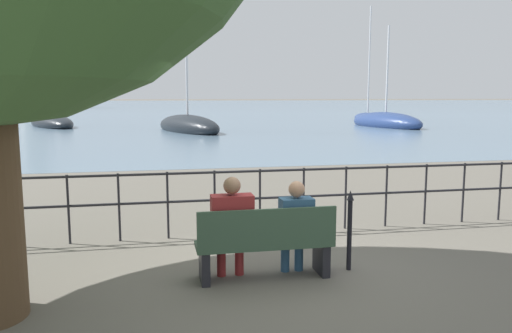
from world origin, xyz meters
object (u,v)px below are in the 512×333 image
object	(u,v)px
seated_person_right	(295,223)
sailboat_0	(188,126)
sailboat_3	(368,117)
seated_person_left	(232,224)
sailboat_1	(386,122)
harbor_lighthouse	(31,65)
park_bench	(265,245)
sailboat_2	(51,123)
closed_umbrella	(350,226)

from	to	relation	value
seated_person_right	sailboat_0	bearing A→B (deg)	88.96
sailboat_0	sailboat_3	bearing A→B (deg)	17.17
seated_person_right	seated_person_left	bearing A→B (deg)	-179.56
sailboat_1	harbor_lighthouse	xyz separation A→B (m)	(-40.82, 75.79, 8.38)
park_bench	sailboat_2	distance (m)	35.17
seated_person_left	harbor_lighthouse	distance (m)	107.43
harbor_lighthouse	sailboat_2	bearing A→B (deg)	-76.73
seated_person_right	sailboat_0	world-z (taller)	sailboat_0
sailboat_1	sailboat_3	bearing A→B (deg)	63.93
seated_person_left	sailboat_2	distance (m)	35.01
seated_person_left	sailboat_3	bearing A→B (deg)	63.74
park_bench	sailboat_1	size ratio (longest dim) A/B	0.20
closed_umbrella	sailboat_2	world-z (taller)	sailboat_2
seated_person_left	sailboat_1	distance (m)	32.56
seated_person_left	closed_umbrella	distance (m)	1.52
park_bench	seated_person_right	xyz separation A→B (m)	(0.40, 0.08, 0.22)
seated_person_right	sailboat_2	distance (m)	35.20
seated_person_right	sailboat_1	world-z (taller)	sailboat_1
closed_umbrella	sailboat_3	distance (m)	42.69
seated_person_left	sailboat_0	world-z (taller)	sailboat_0
seated_person_left	sailboat_3	world-z (taller)	sailboat_3
closed_umbrella	seated_person_left	bearing A→B (deg)	-178.66
sailboat_0	sailboat_1	world-z (taller)	sailboat_0
harbor_lighthouse	closed_umbrella	bearing A→B (deg)	-75.76
sailboat_0	sailboat_2	xyz separation A→B (m)	(-9.64, 7.52, -0.07)
sailboat_0	harbor_lighthouse	distance (m)	82.44
closed_umbrella	sailboat_0	bearing A→B (deg)	90.52
park_bench	seated_person_left	bearing A→B (deg)	169.67
sailboat_3	harbor_lighthouse	size ratio (longest dim) A/B	0.58
closed_umbrella	harbor_lighthouse	size ratio (longest dim) A/B	0.06
closed_umbrella	sailboat_3	size ratio (longest dim) A/B	0.10
park_bench	seated_person_left	distance (m)	0.48
seated_person_left	seated_person_right	world-z (taller)	seated_person_left
sailboat_0	sailboat_3	distance (m)	21.80
seated_person_right	sailboat_1	distance (m)	32.17
sailboat_2	harbor_lighthouse	world-z (taller)	harbor_lighthouse
park_bench	seated_person_left	size ratio (longest dim) A/B	1.32
seated_person_left	closed_umbrella	size ratio (longest dim) A/B	1.22
seated_person_right	sailboat_2	bearing A→B (deg)	105.08
seated_person_right	sailboat_3	xyz separation A→B (m)	(18.39, 38.89, -0.36)
closed_umbrella	sailboat_3	world-z (taller)	sailboat_3
sailboat_0	sailboat_2	bearing A→B (deg)	124.45
sailboat_2	seated_person_left	bearing A→B (deg)	-98.95
seated_person_left	sailboat_2	size ratio (longest dim) A/B	0.14
park_bench	sailboat_3	distance (m)	43.26
park_bench	harbor_lighthouse	bearing A→B (deg)	103.65
park_bench	sailboat_0	world-z (taller)	sailboat_0
closed_umbrella	harbor_lighthouse	world-z (taller)	harbor_lighthouse
seated_person_left	seated_person_right	distance (m)	0.79
sailboat_0	sailboat_3	world-z (taller)	sailboat_0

